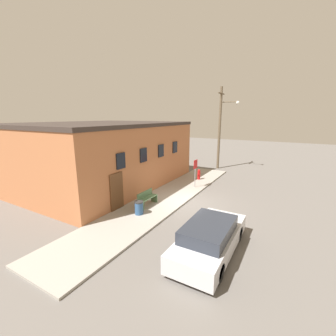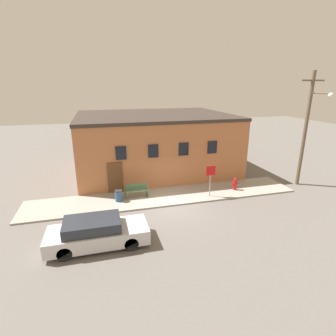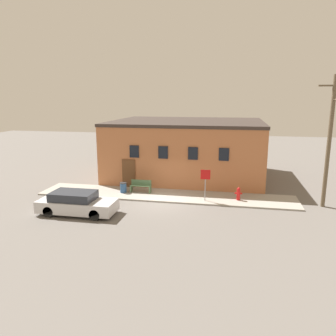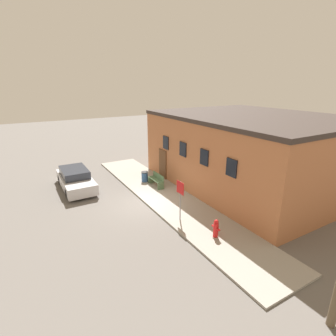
# 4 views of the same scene
# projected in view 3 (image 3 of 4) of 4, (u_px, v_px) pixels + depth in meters

# --- Properties ---
(ground_plane) EXTENTS (80.00, 80.00, 0.00)m
(ground_plane) POSITION_uv_depth(u_px,v_px,m) (161.00, 203.00, 21.28)
(ground_plane) COLOR #66605B
(sidewalk) EXTENTS (17.70, 2.97, 0.10)m
(sidewalk) POSITION_uv_depth(u_px,v_px,m) (165.00, 195.00, 22.70)
(sidewalk) COLOR #9E998E
(sidewalk) RESTS_ON ground
(brick_building) EXTENTS (12.48, 9.87, 4.78)m
(brick_building) POSITION_uv_depth(u_px,v_px,m) (187.00, 148.00, 28.18)
(brick_building) COLOR #B26B42
(brick_building) RESTS_ON ground
(fire_hydrant) EXTENTS (0.49, 0.23, 0.85)m
(fire_hydrant) POSITION_uv_depth(u_px,v_px,m) (238.00, 194.00, 21.41)
(fire_hydrant) COLOR red
(fire_hydrant) RESTS_ON sidewalk
(stop_sign) EXTENTS (0.63, 0.06, 2.07)m
(stop_sign) POSITION_uv_depth(u_px,v_px,m) (205.00, 179.00, 21.07)
(stop_sign) COLOR gray
(stop_sign) RESTS_ON sidewalk
(bench) EXTENTS (1.47, 0.44, 0.86)m
(bench) POSITION_uv_depth(u_px,v_px,m) (141.00, 186.00, 23.20)
(bench) COLOR #4C6B47
(bench) RESTS_ON sidewalk
(trash_bin) EXTENTS (0.47, 0.47, 0.72)m
(trash_bin) POSITION_uv_depth(u_px,v_px,m) (123.00, 187.00, 23.15)
(trash_bin) COLOR #2D517F
(trash_bin) RESTS_ON sidewalk
(utility_pole) EXTENTS (1.80, 1.90, 8.02)m
(utility_pole) POSITION_uv_depth(u_px,v_px,m) (330.00, 138.00, 19.53)
(utility_pole) COLOR brown
(utility_pole) RESTS_ON ground
(parked_car) EXTENTS (4.53, 1.79, 1.34)m
(parked_car) POSITION_uv_depth(u_px,v_px,m) (77.00, 203.00, 19.11)
(parked_car) COLOR black
(parked_car) RESTS_ON ground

